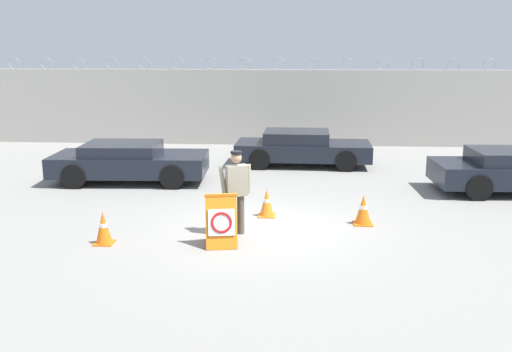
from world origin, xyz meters
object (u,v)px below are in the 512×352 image
barricade_sign (221,220)px  parked_car_front_coupe (129,161)px  traffic_cone_near (267,203)px  security_guard (236,188)px  parked_car_rear_sedan (302,148)px  traffic_cone_far (363,210)px  traffic_cone_mid (103,228)px

barricade_sign → parked_car_front_coupe: (-3.41, 5.33, 0.08)m
barricade_sign → traffic_cone_near: barricade_sign is taller
traffic_cone_near → parked_car_front_coupe: size_ratio=0.14×
barricade_sign → security_guard: 0.89m
traffic_cone_near → parked_car_rear_sedan: size_ratio=0.15×
parked_car_front_coupe → parked_car_rear_sedan: (5.09, 2.72, -0.01)m
barricade_sign → parked_car_front_coupe: parked_car_front_coupe is taller
traffic_cone_near → parked_car_front_coupe: parked_car_front_coupe is taller
traffic_cone_far → parked_car_rear_sedan: bearing=101.5°
barricade_sign → traffic_cone_far: (2.99, 1.59, -0.19)m
barricade_sign → traffic_cone_far: barricade_sign is taller
parked_car_rear_sedan → traffic_cone_mid: bearing=-114.8°
barricade_sign → parked_car_rear_sedan: (1.68, 8.05, 0.08)m
traffic_cone_mid → barricade_sign: bearing=2.0°
parked_car_rear_sedan → barricade_sign: bearing=-100.1°
parked_car_rear_sedan → traffic_cone_near: bearing=-96.6°
security_guard → traffic_cone_far: bearing=173.9°
parked_car_rear_sedan → parked_car_front_coupe: bearing=-150.2°
traffic_cone_mid → traffic_cone_far: size_ratio=0.99×
traffic_cone_far → security_guard: bearing=-162.5°
security_guard → parked_car_rear_sedan: security_guard is taller
traffic_cone_far → traffic_cone_near: bearing=167.8°
barricade_sign → traffic_cone_mid: (-2.37, -0.08, -0.19)m
traffic_cone_mid → traffic_cone_far: bearing=17.3°
traffic_cone_far → traffic_cone_mid: bearing=-162.7°
parked_car_front_coupe → traffic_cone_far: bearing=-33.0°
traffic_cone_far → barricade_sign: bearing=-152.0°
barricade_sign → traffic_cone_near: 2.22m
traffic_cone_far → parked_car_rear_sedan: size_ratio=0.15×
traffic_cone_near → parked_car_rear_sedan: (0.87, 6.00, 0.27)m
security_guard → traffic_cone_mid: bearing=-6.7°
barricade_sign → parked_car_rear_sedan: bearing=68.7°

